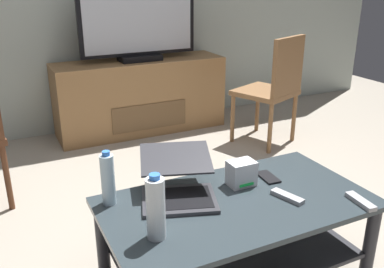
# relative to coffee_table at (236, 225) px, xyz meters

# --- Properties ---
(ground_plane) EXTENTS (7.68, 7.68, 0.00)m
(ground_plane) POSITION_rel_coffee_table_xyz_m (0.03, 0.13, -0.29)
(ground_plane) COLOR #9E9384
(coffee_table) EXTENTS (1.22, 0.66, 0.42)m
(coffee_table) POSITION_rel_coffee_table_xyz_m (0.00, 0.00, 0.00)
(coffee_table) COLOR #2D383D
(coffee_table) RESTS_ON ground
(media_cabinet) EXTENTS (1.53, 0.45, 0.66)m
(media_cabinet) POSITION_rel_coffee_table_xyz_m (0.31, 2.17, 0.04)
(media_cabinet) COLOR olive
(media_cabinet) RESTS_ON ground
(television) EXTENTS (1.04, 0.20, 0.64)m
(television) POSITION_rel_coffee_table_xyz_m (0.31, 2.15, 0.67)
(television) COLOR black
(television) RESTS_ON media_cabinet
(dining_chair) EXTENTS (0.57, 0.57, 0.93)m
(dining_chair) POSITION_rel_coffee_table_xyz_m (1.19, 1.36, 0.22)
(dining_chair) COLOR brown
(dining_chair) RESTS_ON ground
(laptop) EXTENTS (0.45, 0.50, 0.18)m
(laptop) POSITION_rel_coffee_table_xyz_m (-0.22, 0.17, 0.19)
(laptop) COLOR #333338
(laptop) RESTS_ON coffee_table
(router_box) EXTENTS (0.13, 0.10, 0.12)m
(router_box) POSITION_rel_coffee_table_xyz_m (0.10, 0.13, 0.19)
(router_box) COLOR silver
(router_box) RESTS_ON coffee_table
(water_bottle_near) EXTENTS (0.06, 0.06, 0.25)m
(water_bottle_near) POSITION_rel_coffee_table_xyz_m (-0.52, 0.23, 0.25)
(water_bottle_near) COLOR silver
(water_bottle_near) RESTS_ON coffee_table
(water_bottle_far) EXTENTS (0.07, 0.07, 0.27)m
(water_bottle_far) POSITION_rel_coffee_table_xyz_m (-0.43, -0.10, 0.26)
(water_bottle_far) COLOR silver
(water_bottle_far) RESTS_ON coffee_table
(cell_phone) EXTENTS (0.08, 0.15, 0.01)m
(cell_phone) POSITION_rel_coffee_table_xyz_m (0.26, 0.12, 0.13)
(cell_phone) COLOR black
(cell_phone) RESTS_ON coffee_table
(tv_remote) EXTENTS (0.06, 0.16, 0.02)m
(tv_remote) POSITION_rel_coffee_table_xyz_m (0.48, -0.26, 0.14)
(tv_remote) COLOR #99999E
(tv_remote) RESTS_ON coffee_table
(soundbar_remote) EXTENTS (0.09, 0.17, 0.02)m
(soundbar_remote) POSITION_rel_coffee_table_xyz_m (0.21, -0.08, 0.14)
(soundbar_remote) COLOR #99999E
(soundbar_remote) RESTS_ON coffee_table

